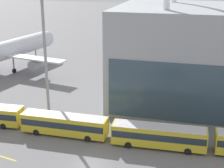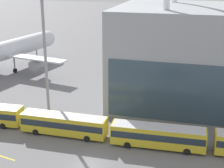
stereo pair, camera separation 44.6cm
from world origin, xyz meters
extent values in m
plane|color=slate|center=(0.00, 0.00, 0.00)|extent=(440.00, 440.00, 0.00)
cylinder|color=silver|center=(-33.40, 37.61, 5.20)|extent=(10.43, 31.43, 4.47)
sphere|color=silver|center=(-30.37, 52.89, 5.20)|extent=(4.38, 4.38, 4.38)
cube|color=silver|center=(-33.76, 35.74, 4.42)|extent=(34.83, 9.88, 0.35)
cylinder|color=gray|center=(-24.19, 33.85, 3.00)|extent=(2.96, 3.85, 2.33)
cylinder|color=gray|center=(-31.37, 47.86, 2.65)|extent=(0.36, 0.36, 4.20)
cylinder|color=black|center=(-31.37, 47.86, 0.55)|extent=(0.66, 1.17, 1.10)
cylinder|color=gray|center=(-30.92, 35.18, 2.65)|extent=(0.36, 0.36, 4.20)
cylinder|color=black|center=(-30.92, 35.18, 0.55)|extent=(0.66, 1.17, 1.10)
cylinder|color=gray|center=(16.25, 46.30, 2.52)|extent=(3.51, 4.30, 2.75)
cylinder|color=black|center=(-16.80, 9.43, 0.50)|extent=(1.01, 0.35, 1.00)
cylinder|color=black|center=(-16.66, 6.84, 0.50)|extent=(1.01, 0.35, 1.00)
cube|color=gold|center=(-6.44, 7.53, 1.79)|extent=(13.42, 2.81, 2.84)
cube|color=#232D38|center=(-6.44, 7.53, 2.08)|extent=(13.15, 2.84, 0.99)
cube|color=silver|center=(-6.44, 7.53, 3.15)|extent=(13.01, 2.73, 0.12)
cylinder|color=black|center=(-2.28, 8.83, 0.50)|extent=(1.00, 0.30, 1.00)
cylinder|color=black|center=(-2.28, 6.24, 0.50)|extent=(1.00, 0.30, 1.00)
cylinder|color=black|center=(-10.60, 8.81, 0.50)|extent=(1.00, 0.30, 1.00)
cylinder|color=black|center=(-10.59, 6.22, 0.50)|extent=(1.00, 0.30, 1.00)
cube|color=gold|center=(8.01, 7.36, 1.79)|extent=(13.50, 3.27, 2.84)
cube|color=#232D38|center=(8.01, 7.36, 2.08)|extent=(13.24, 3.29, 0.99)
cube|color=silver|center=(8.01, 7.36, 3.15)|extent=(13.10, 3.17, 0.12)
cylinder|color=black|center=(12.12, 8.81, 0.50)|extent=(1.01, 0.34, 1.00)
cylinder|color=black|center=(12.21, 6.22, 0.50)|extent=(1.01, 0.34, 1.00)
cylinder|color=black|center=(3.81, 8.51, 0.50)|extent=(1.01, 0.34, 1.00)
cylinder|color=black|center=(3.90, 5.92, 0.50)|extent=(1.01, 0.34, 1.00)
cylinder|color=gray|center=(-13.09, 16.15, 11.52)|extent=(0.51, 0.51, 23.04)
camera|label=1|loc=(12.63, -36.76, 24.40)|focal=55.00mm
camera|label=2|loc=(13.06, -36.65, 24.40)|focal=55.00mm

